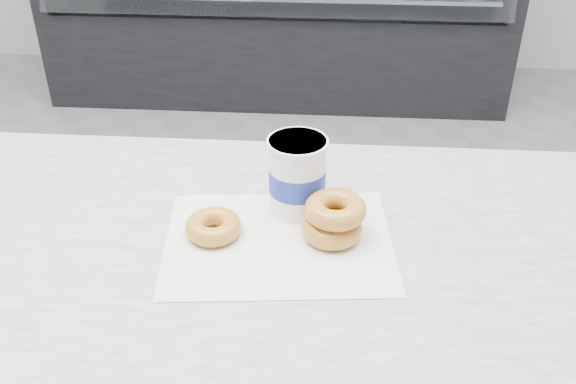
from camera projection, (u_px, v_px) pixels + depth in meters
name	position (u px, v px, depth m)	size (l,w,h in m)	color
ground	(221.00, 370.00, 1.92)	(5.00, 5.00, 0.00)	gray
display_case	(279.00, 0.00, 3.43)	(2.40, 0.74, 1.25)	black
wax_paper	(279.00, 242.00, 0.96)	(0.34, 0.26, 0.00)	silver
donut_single	(213.00, 227.00, 0.97)	(0.09, 0.09, 0.03)	#BC7A33
donut_stack	(334.00, 219.00, 0.96)	(0.13, 0.13, 0.06)	#BC7A33
coffee_cup	(297.00, 176.00, 1.00)	(0.11, 0.11, 0.13)	white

